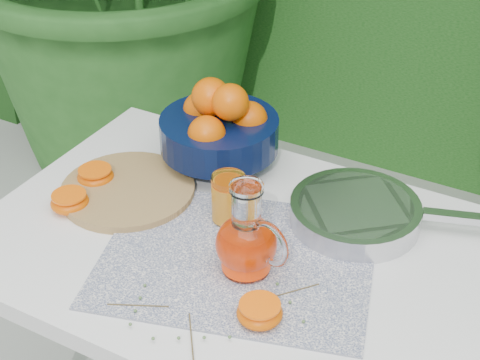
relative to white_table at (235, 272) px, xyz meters
The scene contains 9 objects.
white_table is the anchor object (origin of this frame).
placemat 0.10m from the white_table, 57.33° to the right, with size 0.51×0.39×0.00m, color #0D1C49.
cutting_board 0.29m from the white_table, behind, with size 0.28×0.28×0.02m, color #A37F49.
fruit_bowl 0.33m from the white_table, 125.77° to the left, with size 0.29×0.29×0.21m.
juice_pitcher 0.18m from the white_table, 47.18° to the right, with size 0.17×0.14×0.19m.
juice_tumbler 0.15m from the white_table, 130.05° to the left, with size 0.08×0.08×0.10m.
saute_pan 0.27m from the white_table, 41.78° to the left, with size 0.48×0.33×0.05m.
orange_halves 0.23m from the white_table, 158.87° to the right, with size 0.59×0.28×0.04m.
thyme_sprigs 0.23m from the white_table, 73.63° to the right, with size 0.32×0.27×0.01m.
Camera 1 is at (0.69, -0.91, 1.65)m, focal length 55.00 mm.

